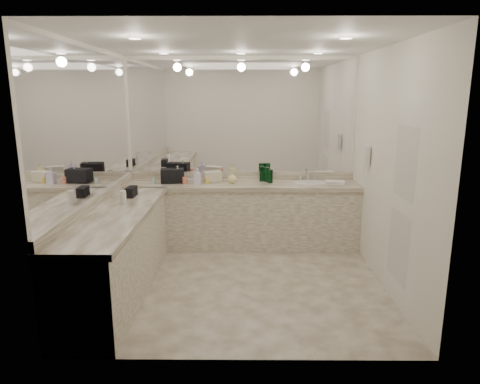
{
  "coord_description": "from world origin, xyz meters",
  "views": [
    {
      "loc": [
        0.03,
        -4.55,
        2.09
      ],
      "look_at": [
        -0.01,
        0.4,
        0.95
      ],
      "focal_mm": 32.0,
      "sensor_mm": 36.0,
      "label": 1
    }
  ],
  "objects_px": {
    "wall_phone": "(367,156)",
    "black_toiletry_bag": "(173,176)",
    "sink": "(310,183)",
    "soap_bottle_b": "(197,176)",
    "cream_cosmetic_case": "(212,177)",
    "hand_towel": "(335,183)",
    "soap_bottle_c": "(232,177)",
    "soap_bottle_a": "(178,174)"
  },
  "relations": [
    {
      "from": "cream_cosmetic_case",
      "to": "soap_bottle_b",
      "type": "distance_m",
      "value": 0.24
    },
    {
      "from": "black_toiletry_bag",
      "to": "cream_cosmetic_case",
      "type": "distance_m",
      "value": 0.55
    },
    {
      "from": "sink",
      "to": "soap_bottle_a",
      "type": "xyz_separation_m",
      "value": [
        -1.82,
        0.04,
        0.12
      ]
    },
    {
      "from": "soap_bottle_a",
      "to": "sink",
      "type": "bearing_deg",
      "value": -1.24
    },
    {
      "from": "wall_phone",
      "to": "cream_cosmetic_case",
      "type": "distance_m",
      "value": 2.07
    },
    {
      "from": "soap_bottle_a",
      "to": "soap_bottle_c",
      "type": "xyz_separation_m",
      "value": [
        0.75,
        -0.07,
        -0.03
      ]
    },
    {
      "from": "hand_towel",
      "to": "soap_bottle_b",
      "type": "height_order",
      "value": "soap_bottle_b"
    },
    {
      "from": "cream_cosmetic_case",
      "to": "soap_bottle_c",
      "type": "distance_m",
      "value": 0.29
    },
    {
      "from": "soap_bottle_a",
      "to": "soap_bottle_b",
      "type": "xyz_separation_m",
      "value": [
        0.28,
        -0.11,
        -0.01
      ]
    },
    {
      "from": "hand_towel",
      "to": "sink",
      "type": "bearing_deg",
      "value": 167.68
    },
    {
      "from": "soap_bottle_b",
      "to": "soap_bottle_c",
      "type": "xyz_separation_m",
      "value": [
        0.47,
        0.04,
        -0.02
      ]
    },
    {
      "from": "black_toiletry_bag",
      "to": "soap_bottle_b",
      "type": "height_order",
      "value": "soap_bottle_b"
    },
    {
      "from": "hand_towel",
      "to": "black_toiletry_bag",
      "type": "bearing_deg",
      "value": 177.74
    },
    {
      "from": "soap_bottle_c",
      "to": "wall_phone",
      "type": "bearing_deg",
      "value": -15.63
    },
    {
      "from": "cream_cosmetic_case",
      "to": "soap_bottle_c",
      "type": "bearing_deg",
      "value": -41.41
    },
    {
      "from": "cream_cosmetic_case",
      "to": "soap_bottle_b",
      "type": "height_order",
      "value": "soap_bottle_b"
    },
    {
      "from": "wall_phone",
      "to": "soap_bottle_b",
      "type": "distance_m",
      "value": 2.22
    },
    {
      "from": "wall_phone",
      "to": "black_toiletry_bag",
      "type": "distance_m",
      "value": 2.58
    },
    {
      "from": "sink",
      "to": "hand_towel",
      "type": "distance_m",
      "value": 0.34
    },
    {
      "from": "hand_towel",
      "to": "soap_bottle_b",
      "type": "distance_m",
      "value": 1.87
    },
    {
      "from": "wall_phone",
      "to": "hand_towel",
      "type": "bearing_deg",
      "value": 122.89
    },
    {
      "from": "hand_towel",
      "to": "soap_bottle_b",
      "type": "relative_size",
      "value": 1.19
    },
    {
      "from": "soap_bottle_b",
      "to": "sink",
      "type": "bearing_deg",
      "value": 2.55
    },
    {
      "from": "soap_bottle_c",
      "to": "hand_towel",
      "type": "bearing_deg",
      "value": -1.7
    },
    {
      "from": "soap_bottle_a",
      "to": "soap_bottle_c",
      "type": "bearing_deg",
      "value": -5.31
    },
    {
      "from": "cream_cosmetic_case",
      "to": "soap_bottle_c",
      "type": "xyz_separation_m",
      "value": [
        0.28,
        -0.1,
        0.01
      ]
    },
    {
      "from": "cream_cosmetic_case",
      "to": "sink",
      "type": "bearing_deg",
      "value": -24.06
    },
    {
      "from": "hand_towel",
      "to": "soap_bottle_a",
      "type": "xyz_separation_m",
      "value": [
        -2.15,
        0.11,
        0.09
      ]
    },
    {
      "from": "cream_cosmetic_case",
      "to": "hand_towel",
      "type": "height_order",
      "value": "cream_cosmetic_case"
    },
    {
      "from": "black_toiletry_bag",
      "to": "soap_bottle_a",
      "type": "height_order",
      "value": "soap_bottle_a"
    },
    {
      "from": "sink",
      "to": "soap_bottle_c",
      "type": "xyz_separation_m",
      "value": [
        -1.07,
        -0.03,
        0.09
      ]
    },
    {
      "from": "black_toiletry_bag",
      "to": "cream_cosmetic_case",
      "type": "height_order",
      "value": "black_toiletry_bag"
    },
    {
      "from": "soap_bottle_a",
      "to": "soap_bottle_c",
      "type": "relative_size",
      "value": 1.4
    },
    {
      "from": "black_toiletry_bag",
      "to": "cream_cosmetic_case",
      "type": "relative_size",
      "value": 1.3
    },
    {
      "from": "cream_cosmetic_case",
      "to": "soap_bottle_c",
      "type": "height_order",
      "value": "soap_bottle_c"
    },
    {
      "from": "cream_cosmetic_case",
      "to": "soap_bottle_b",
      "type": "relative_size",
      "value": 1.14
    },
    {
      "from": "sink",
      "to": "soap_bottle_b",
      "type": "height_order",
      "value": "soap_bottle_b"
    },
    {
      "from": "soap_bottle_a",
      "to": "soap_bottle_b",
      "type": "relative_size",
      "value": 1.09
    },
    {
      "from": "wall_phone",
      "to": "cream_cosmetic_case",
      "type": "xyz_separation_m",
      "value": [
        -1.95,
        0.57,
        -0.38
      ]
    },
    {
      "from": "sink",
      "to": "black_toiletry_bag",
      "type": "distance_m",
      "value": 1.9
    },
    {
      "from": "black_toiletry_bag",
      "to": "hand_towel",
      "type": "relative_size",
      "value": 1.24
    },
    {
      "from": "cream_cosmetic_case",
      "to": "soap_bottle_c",
      "type": "relative_size",
      "value": 1.46
    }
  ]
}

